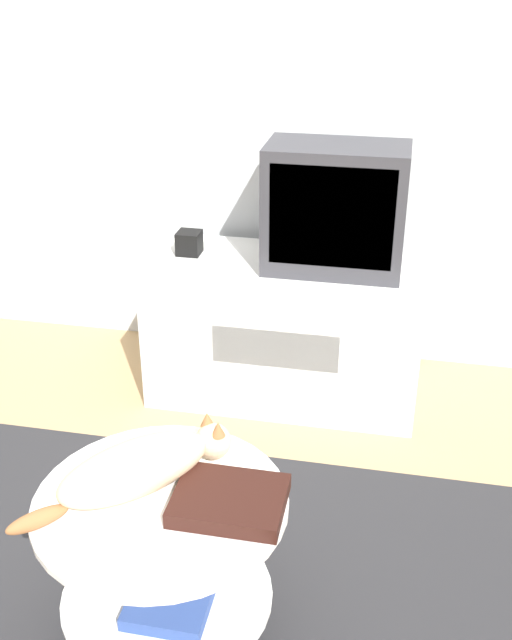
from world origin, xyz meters
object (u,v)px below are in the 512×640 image
tv (335,209)px  speaker (189,243)px  cat (141,466)px  dvd_box (229,500)px

tv → speaker: tv is taller
cat → tv: bearing=29.3°
speaker → dvd_box: (0.48, -1.34, -0.11)m
tv → speaker: bearing=176.6°
cat → speaker: bearing=54.4°
speaker → cat: bearing=-79.2°
dvd_box → cat: size_ratio=0.58×
dvd_box → speaker: bearing=109.6°
tv → speaker: (-0.57, 0.03, -0.19)m
tv → cat: size_ratio=1.13×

